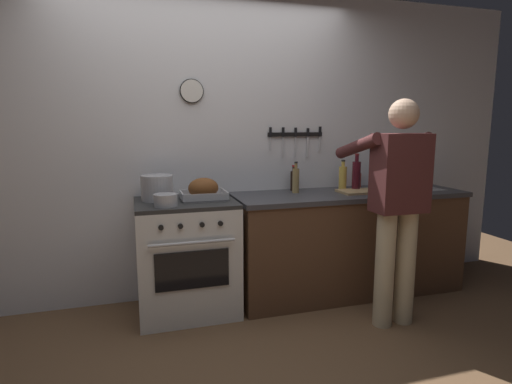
{
  "coord_description": "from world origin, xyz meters",
  "views": [
    {
      "loc": [
        -0.6,
        -2.18,
        1.49
      ],
      "look_at": [
        0.31,
        0.85,
        0.97
      ],
      "focal_mm": 29.1,
      "sensor_mm": 36.0,
      "label": 1
    }
  ],
  "objects_px": {
    "stove": "(187,257)",
    "cutting_board": "(360,191)",
    "bottle_vinegar": "(296,180)",
    "bottle_cooking_oil": "(343,178)",
    "roasting_pan": "(203,190)",
    "saucepan": "(166,200)",
    "bottle_wine_red": "(356,175)",
    "bottle_hot_sauce": "(358,179)",
    "stock_pot": "(157,188)",
    "bottle_soy_sauce": "(294,180)",
    "person_cook": "(397,199)"
  },
  "relations": [
    {
      "from": "saucepan",
      "to": "cutting_board",
      "type": "height_order",
      "value": "saucepan"
    },
    {
      "from": "bottle_cooking_oil",
      "to": "bottle_hot_sauce",
      "type": "bearing_deg",
      "value": 29.37
    },
    {
      "from": "stock_pot",
      "to": "saucepan",
      "type": "height_order",
      "value": "stock_pot"
    },
    {
      "from": "saucepan",
      "to": "bottle_wine_red",
      "type": "height_order",
      "value": "bottle_wine_red"
    },
    {
      "from": "bottle_hot_sauce",
      "to": "bottle_vinegar",
      "type": "distance_m",
      "value": 0.71
    },
    {
      "from": "cutting_board",
      "to": "stove",
      "type": "bearing_deg",
      "value": 178.21
    },
    {
      "from": "bottle_cooking_oil",
      "to": "stove",
      "type": "bearing_deg",
      "value": -175.41
    },
    {
      "from": "roasting_pan",
      "to": "bottle_hot_sauce",
      "type": "bearing_deg",
      "value": 9.12
    },
    {
      "from": "roasting_pan",
      "to": "bottle_cooking_oil",
      "type": "distance_m",
      "value": 1.27
    },
    {
      "from": "roasting_pan",
      "to": "bottle_vinegar",
      "type": "bearing_deg",
      "value": 6.65
    },
    {
      "from": "roasting_pan",
      "to": "saucepan",
      "type": "height_order",
      "value": "roasting_pan"
    },
    {
      "from": "person_cook",
      "to": "bottle_hot_sauce",
      "type": "height_order",
      "value": "person_cook"
    },
    {
      "from": "bottle_vinegar",
      "to": "roasting_pan",
      "type": "bearing_deg",
      "value": -173.35
    },
    {
      "from": "bottle_hot_sauce",
      "to": "person_cook",
      "type": "bearing_deg",
      "value": -102.7
    },
    {
      "from": "roasting_pan",
      "to": "stove",
      "type": "bearing_deg",
      "value": -177.93
    },
    {
      "from": "bottle_wine_red",
      "to": "cutting_board",
      "type": "bearing_deg",
      "value": -97.8
    },
    {
      "from": "saucepan",
      "to": "bottle_vinegar",
      "type": "height_order",
      "value": "bottle_vinegar"
    },
    {
      "from": "cutting_board",
      "to": "bottle_wine_red",
      "type": "height_order",
      "value": "bottle_wine_red"
    },
    {
      "from": "stove",
      "to": "person_cook",
      "type": "xyz_separation_m",
      "value": [
        1.45,
        -0.63,
        0.5
      ]
    },
    {
      "from": "stove",
      "to": "bottle_hot_sauce",
      "type": "xyz_separation_m",
      "value": [
        1.65,
        0.25,
        0.52
      ]
    },
    {
      "from": "stock_pot",
      "to": "bottle_soy_sauce",
      "type": "height_order",
      "value": "bottle_soy_sauce"
    },
    {
      "from": "stock_pot",
      "to": "bottle_wine_red",
      "type": "relative_size",
      "value": 0.75
    },
    {
      "from": "stock_pot",
      "to": "cutting_board",
      "type": "height_order",
      "value": "stock_pot"
    },
    {
      "from": "cutting_board",
      "to": "saucepan",
      "type": "bearing_deg",
      "value": -175.64
    },
    {
      "from": "stove",
      "to": "cutting_board",
      "type": "distance_m",
      "value": 1.57
    },
    {
      "from": "bottle_hot_sauce",
      "to": "bottle_soy_sauce",
      "type": "bearing_deg",
      "value": -177.72
    },
    {
      "from": "stock_pot",
      "to": "bottle_wine_red",
      "type": "height_order",
      "value": "bottle_wine_red"
    },
    {
      "from": "cutting_board",
      "to": "bottle_vinegar",
      "type": "xyz_separation_m",
      "value": [
        -0.54,
        0.15,
        0.1
      ]
    },
    {
      "from": "roasting_pan",
      "to": "bottle_soy_sauce",
      "type": "xyz_separation_m",
      "value": [
        0.84,
        0.22,
        0.02
      ]
    },
    {
      "from": "roasting_pan",
      "to": "stock_pot",
      "type": "xyz_separation_m",
      "value": [
        -0.35,
        0.08,
        0.02
      ]
    },
    {
      "from": "stove",
      "to": "bottle_cooking_oil",
      "type": "xyz_separation_m",
      "value": [
        1.41,
        0.11,
        0.56
      ]
    },
    {
      "from": "stove",
      "to": "bottle_vinegar",
      "type": "relative_size",
      "value": 3.35
    },
    {
      "from": "bottle_vinegar",
      "to": "bottle_cooking_oil",
      "type": "bearing_deg",
      "value": 1.69
    },
    {
      "from": "bottle_wine_red",
      "to": "bottle_vinegar",
      "type": "bearing_deg",
      "value": 174.76
    },
    {
      "from": "bottle_cooking_oil",
      "to": "bottle_vinegar",
      "type": "height_order",
      "value": "bottle_cooking_oil"
    },
    {
      "from": "roasting_pan",
      "to": "bottle_wine_red",
      "type": "relative_size",
      "value": 1.07
    },
    {
      "from": "person_cook",
      "to": "bottle_hot_sauce",
      "type": "distance_m",
      "value": 0.9
    },
    {
      "from": "bottle_wine_red",
      "to": "roasting_pan",
      "type": "bearing_deg",
      "value": -178.15
    },
    {
      "from": "stove",
      "to": "roasting_pan",
      "type": "relative_size",
      "value": 2.56
    },
    {
      "from": "stove",
      "to": "bottle_hot_sauce",
      "type": "relative_size",
      "value": 5.24
    },
    {
      "from": "stove",
      "to": "cutting_board",
      "type": "height_order",
      "value": "cutting_board"
    },
    {
      "from": "roasting_pan",
      "to": "bottle_wine_red",
      "type": "height_order",
      "value": "bottle_wine_red"
    },
    {
      "from": "stove",
      "to": "roasting_pan",
      "type": "distance_m",
      "value": 0.55
    },
    {
      "from": "stock_pot",
      "to": "bottle_cooking_oil",
      "type": "relative_size",
      "value": 0.91
    },
    {
      "from": "bottle_cooking_oil",
      "to": "bottle_wine_red",
      "type": "distance_m",
      "value": 0.12
    },
    {
      "from": "bottle_vinegar",
      "to": "bottle_hot_sauce",
      "type": "bearing_deg",
      "value": 11.98
    },
    {
      "from": "person_cook",
      "to": "bottle_wine_red",
      "type": "relative_size",
      "value": 5.04
    },
    {
      "from": "bottle_soy_sauce",
      "to": "roasting_pan",
      "type": "bearing_deg",
      "value": -165.64
    },
    {
      "from": "bottle_hot_sauce",
      "to": "stove",
      "type": "bearing_deg",
      "value": -171.49
    },
    {
      "from": "saucepan",
      "to": "bottle_cooking_oil",
      "type": "relative_size",
      "value": 0.63
    }
  ]
}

